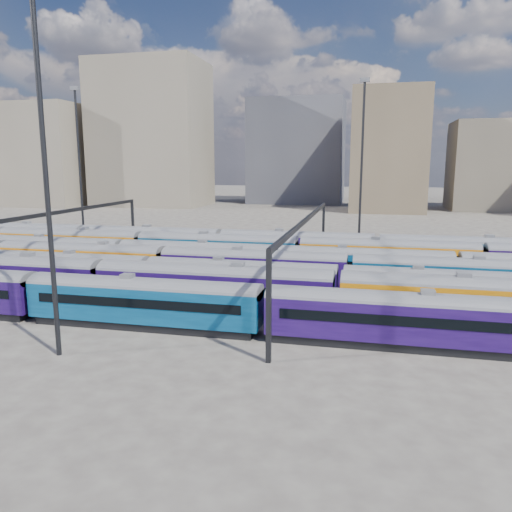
% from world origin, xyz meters
% --- Properties ---
extents(ground, '(500.00, 500.00, 0.00)m').
position_xyz_m(ground, '(0.00, 0.00, 0.00)').
color(ground, '#433D38').
rests_on(ground, ground).
extents(rake_0, '(122.96, 3.00, 5.05)m').
position_xyz_m(rake_0, '(8.63, -15.00, 2.65)').
color(rake_0, black).
rests_on(rake_0, ground).
extents(rake_1, '(133.11, 3.24, 5.48)m').
position_xyz_m(rake_1, '(-8.29, -10.00, 2.88)').
color(rake_1, black).
rests_on(rake_1, ground).
extents(rake_2, '(137.87, 2.88, 4.84)m').
position_xyz_m(rake_2, '(-15.70, -5.00, 2.54)').
color(rake_2, black).
rests_on(rake_2, ground).
extents(rake_3, '(103.90, 3.04, 5.13)m').
position_xyz_m(rake_3, '(-16.69, 0.00, 2.69)').
color(rake_3, black).
rests_on(rake_3, ground).
extents(rake_4, '(119.51, 2.92, 4.90)m').
position_xyz_m(rake_4, '(5.96, 5.00, 2.57)').
color(rake_4, black).
rests_on(rake_4, ground).
extents(rake_5, '(108.00, 3.16, 5.33)m').
position_xyz_m(rake_5, '(-2.98, 10.00, 2.80)').
color(rake_5, black).
rests_on(rake_5, ground).
extents(rake_6, '(128.79, 3.14, 5.29)m').
position_xyz_m(rake_6, '(-4.04, 15.00, 2.78)').
color(rake_6, black).
rests_on(rake_6, ground).
extents(gantry_1, '(0.35, 40.35, 8.03)m').
position_xyz_m(gantry_1, '(-20.00, 0.00, 6.79)').
color(gantry_1, black).
rests_on(gantry_1, ground).
extents(gantry_2, '(0.35, 40.35, 8.03)m').
position_xyz_m(gantry_2, '(10.00, 0.00, 6.79)').
color(gantry_2, black).
rests_on(gantry_2, ground).
extents(mast_1, '(1.40, 0.50, 25.60)m').
position_xyz_m(mast_1, '(-30.00, 22.00, 13.97)').
color(mast_1, black).
rests_on(mast_1, ground).
extents(mast_2, '(1.40, 0.50, 25.60)m').
position_xyz_m(mast_2, '(-5.00, -22.00, 13.97)').
color(mast_2, black).
rests_on(mast_2, ground).
extents(mast_3, '(1.40, 0.50, 25.60)m').
position_xyz_m(mast_3, '(15.00, 24.00, 13.97)').
color(mast_3, black).
rests_on(mast_3, ground).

